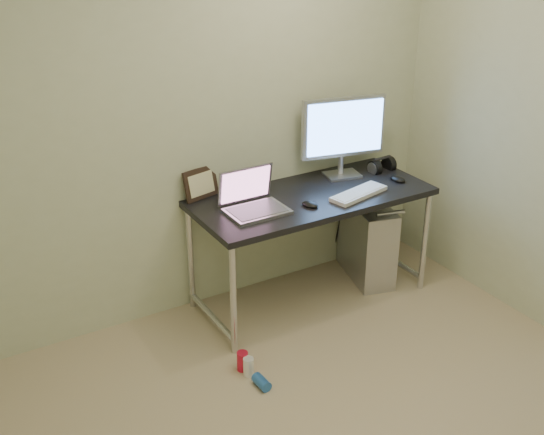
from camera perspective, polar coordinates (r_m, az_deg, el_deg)
The scene contains 16 objects.
wall_back at distance 4.11m, azimuth -7.03°, elevation 8.05°, with size 3.50×0.02×2.50m, color beige.
desk at distance 4.34m, azimuth 3.33°, elevation 0.93°, with size 1.53×0.67×0.75m.
tower_computer at distance 4.81m, azimuth 7.95°, elevation -1.89°, with size 0.36×0.57×0.59m.
cable_a at distance 4.90m, azimuth 5.82°, elevation 0.35°, with size 0.01×0.01×0.70m, color black.
cable_b at distance 4.94m, azimuth 6.79°, elevation 0.27°, with size 0.01×0.01×0.72m, color black.
can_red at distance 3.96m, azimuth -2.48°, elevation -11.91°, with size 0.06×0.06×0.12m, color red.
can_white at distance 3.92m, azimuth -1.98°, elevation -12.37°, with size 0.06×0.06×0.11m, color white.
can_blue at distance 3.85m, azimuth -0.88°, elevation -13.61°, with size 0.06×0.06×0.11m, color blue.
laptop at distance 4.07m, azimuth -1.65°, elevation 1.41°, with size 0.36×0.29×0.25m.
monitor at distance 4.52m, azimuth 6.00°, elevation 7.23°, with size 0.57×0.21×0.54m.
keyboard at distance 4.32m, azimuth 7.27°, elevation 2.00°, with size 0.41×0.13×0.02m, color silver.
mouse_right at distance 4.58m, azimuth 10.48°, elevation 3.28°, with size 0.08×0.12×0.04m, color black.
mouse_left at distance 4.13m, azimuth 3.19°, elevation 1.19°, with size 0.07×0.11×0.04m, color black.
headphones at distance 4.74m, azimuth 9.18°, elevation 4.28°, with size 0.18×0.11×0.12m.
picture_frame at distance 4.24m, azimuth -5.99°, elevation 2.85°, with size 0.24×0.03×0.19m, color black.
webcam at distance 4.28m, azimuth -3.02°, elevation 2.90°, with size 0.04×0.03×0.11m.
Camera 1 is at (-1.56, -1.86, 2.44)m, focal length 45.00 mm.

